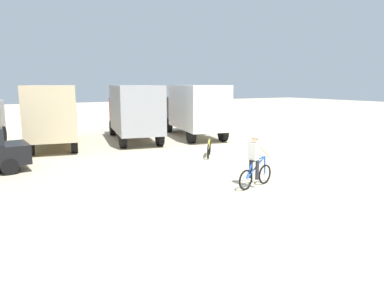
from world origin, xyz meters
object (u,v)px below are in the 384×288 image
(cyclist_orange_shirt, at_px, (255,163))
(bicycle_spare, at_px, (209,148))
(box_truck_tan_camper, at_px, (53,113))
(box_truck_white_box, at_px, (195,108))
(box_truck_grey_hauler, at_px, (134,110))

(cyclist_orange_shirt, xyz_separation_m, bicycle_spare, (1.27, 4.96, -0.45))
(box_truck_tan_camper, height_order, box_truck_white_box, same)
(box_truck_white_box, height_order, cyclist_orange_shirt, box_truck_white_box)
(box_truck_white_box, bearing_deg, bicycle_spare, -112.88)
(box_truck_tan_camper, distance_m, box_truck_grey_hauler, 4.52)
(box_truck_tan_camper, height_order, box_truck_grey_hauler, same)
(box_truck_tan_camper, relative_size, cyclist_orange_shirt, 3.87)
(bicycle_spare, bearing_deg, cyclist_orange_shirt, -104.30)
(box_truck_grey_hauler, height_order, cyclist_orange_shirt, box_truck_grey_hauler)
(cyclist_orange_shirt, bearing_deg, bicycle_spare, 75.70)
(box_truck_tan_camper, height_order, bicycle_spare, box_truck_tan_camper)
(box_truck_grey_hauler, distance_m, cyclist_orange_shirt, 11.21)
(box_truck_tan_camper, bearing_deg, bicycle_spare, -46.91)
(box_truck_tan_camper, relative_size, bicycle_spare, 4.89)
(box_truck_tan_camper, bearing_deg, cyclist_orange_shirt, -67.29)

